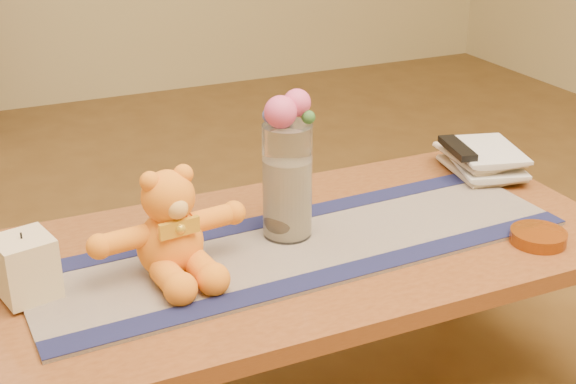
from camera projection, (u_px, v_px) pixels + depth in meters
name	position (u px, v px, depth m)	size (l,w,h in m)	color
coffee_table_top	(308.00, 249.00, 1.78)	(1.40, 0.70, 0.04)	brown
table_leg_bl	(11.00, 334.00, 1.87)	(0.07, 0.07, 0.41)	brown
table_leg_br	(457.00, 232.00, 2.36)	(0.07, 0.07, 0.41)	brown
persian_runner	(304.00, 246.00, 1.74)	(1.20, 0.35, 0.01)	#211948
runner_border_near	(337.00, 274.00, 1.62)	(1.20, 0.06, 0.00)	#161A43
runner_border_far	(275.00, 219.00, 1.86)	(1.20, 0.06, 0.00)	#161A43
teddy_bear	(169.00, 223.00, 1.59)	(0.32, 0.26, 0.22)	orange
pillar_candle	(26.00, 267.00, 1.52)	(0.10, 0.10, 0.12)	beige
candle_wick	(21.00, 236.00, 1.50)	(0.00, 0.00, 0.01)	black
glass_vase	(287.00, 181.00, 1.74)	(0.11, 0.11, 0.26)	silver
potpourri_fill	(287.00, 197.00, 1.75)	(0.09, 0.09, 0.18)	beige
rose_left	(281.00, 112.00, 1.65)	(0.07, 0.07, 0.07)	#DA4D82
rose_right	(297.00, 103.00, 1.68)	(0.06, 0.06, 0.06)	#DA4D82
blue_flower_back	(285.00, 107.00, 1.70)	(0.04, 0.04, 0.04)	#515AAF
blue_flower_side	(271.00, 115.00, 1.68)	(0.04, 0.04, 0.04)	#515AAF
leaf_sprig	(308.00, 117.00, 1.67)	(0.03, 0.03, 0.03)	#33662D
bronze_ball	(284.00, 220.00, 1.76)	(0.08, 0.08, 0.08)	brown
book_bottom	(453.00, 173.00, 2.11)	(0.17, 0.22, 0.02)	beige
book_lower	(456.00, 167.00, 2.10)	(0.16, 0.22, 0.02)	beige
book_upper	(452.00, 159.00, 2.10)	(0.17, 0.22, 0.02)	beige
book_top	(457.00, 153.00, 2.09)	(0.16, 0.22, 0.02)	beige
tv_remote	(457.00, 148.00, 2.07)	(0.04, 0.16, 0.02)	black
amber_dish	(538.00, 237.00, 1.76)	(0.12, 0.12, 0.03)	#BF5914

